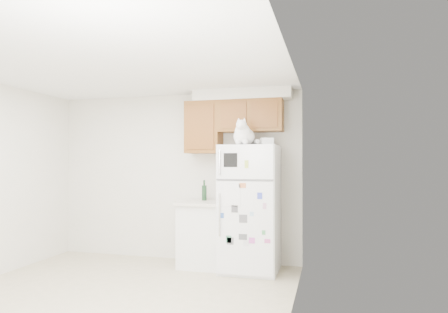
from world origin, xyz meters
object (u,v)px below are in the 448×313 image
(base_counter, at_px, (203,233))
(storage_box_back, at_px, (267,142))
(refrigerator, at_px, (250,208))
(bottle_green, at_px, (204,190))
(storage_box_front, at_px, (267,141))
(cat, at_px, (244,135))
(bottle_amber, at_px, (204,191))

(base_counter, distance_m, storage_box_back, 1.58)
(refrigerator, height_order, bottle_green, refrigerator)
(refrigerator, xyz_separation_m, base_counter, (-0.69, 0.07, -0.39))
(base_counter, distance_m, bottle_green, 0.61)
(refrigerator, distance_m, storage_box_front, 0.94)
(cat, bearing_deg, bottle_green, 151.12)
(refrigerator, relative_size, bottle_green, 5.74)
(refrigerator, xyz_separation_m, storage_box_back, (0.22, 0.08, 0.90))
(bottle_green, distance_m, bottle_amber, 0.03)
(storage_box_front, bearing_deg, refrigerator, 132.59)
(base_counter, xyz_separation_m, storage_box_front, (0.95, -0.21, 1.28))
(storage_box_back, bearing_deg, cat, -140.13)
(cat, distance_m, bottle_green, 1.07)
(base_counter, height_order, storage_box_front, storage_box_front)
(cat, relative_size, storage_box_back, 2.77)
(cat, height_order, bottle_amber, cat)
(bottle_green, bearing_deg, cat, -28.88)
(storage_box_back, height_order, storage_box_front, storage_box_back)
(bottle_green, bearing_deg, base_counter, -81.14)
(storage_box_back, relative_size, bottle_amber, 0.65)
(storage_box_front, relative_size, bottle_amber, 0.54)
(cat, relative_size, storage_box_front, 3.33)
(storage_box_back, xyz_separation_m, bottle_amber, (-0.94, 0.12, -0.69))
(cat, bearing_deg, bottle_amber, 149.57)
(refrigerator, xyz_separation_m, bottle_amber, (-0.72, 0.20, 0.21))
(storage_box_front, bearing_deg, bottle_green, 142.63)
(refrigerator, distance_m, cat, 1.00)
(storage_box_front, distance_m, bottle_green, 1.22)
(refrigerator, distance_m, storage_box_back, 0.93)
(refrigerator, bearing_deg, bottle_amber, 164.12)
(storage_box_back, height_order, bottle_amber, storage_box_back)
(storage_box_back, bearing_deg, refrigerator, -165.35)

